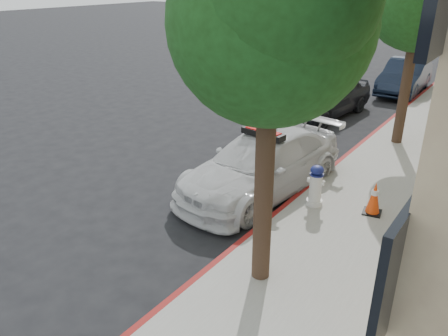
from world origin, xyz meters
TOP-DOWN VIEW (x-y plane):
  - ground at (0.00, 0.00)m, footprint 120.00×120.00m
  - sidewalk at (3.60, 10.00)m, footprint 3.20×50.00m
  - curb_strip at (2.06, 10.00)m, footprint 0.12×50.00m
  - tree_near at (2.93, -2.01)m, footprint 2.92×2.82m
  - tree_mid at (2.93, 5.99)m, footprint 2.77×2.64m
  - police_car at (1.10, 0.99)m, footprint 2.53×5.07m
  - parked_car_mid at (-0.22, 7.74)m, footprint 2.27×4.57m
  - parked_car_far at (1.20, 13.00)m, footprint 1.74×4.48m
  - fire_hydrant at (2.57, 0.84)m, footprint 0.40×0.36m
  - traffic_cone at (3.75, 1.22)m, footprint 0.44×0.44m

SIDE VIEW (x-z plane):
  - ground at x=0.00m, z-range 0.00..0.00m
  - sidewalk at x=3.60m, z-range 0.00..0.15m
  - curb_strip at x=2.06m, z-range 0.00..0.15m
  - traffic_cone at x=3.75m, z-range 0.15..0.87m
  - fire_hydrant at x=2.57m, z-range 0.14..1.08m
  - police_car at x=1.10m, z-range -0.07..1.49m
  - parked_car_far at x=1.20m, z-range 0.00..1.45m
  - parked_car_mid at x=-0.22m, z-range 0.00..1.50m
  - tree_mid at x=2.93m, z-range 1.45..6.88m
  - tree_near at x=2.93m, z-range 1.46..7.08m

